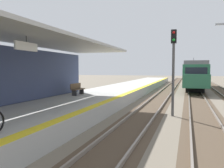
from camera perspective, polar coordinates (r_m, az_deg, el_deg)
name	(u,v)px	position (r m, az deg, el deg)	size (l,w,h in m)	color
station_platform	(91,101)	(17.12, -5.44, -4.34)	(5.00, 80.00, 0.91)	#A8A8A3
track_pair_nearest_platform	(156,102)	(19.85, 11.14, -4.46)	(2.34, 120.00, 0.16)	#4C3D2D
track_pair_middle	(199,104)	(19.71, 21.02, -4.69)	(2.34, 120.00, 0.16)	#4C3D2D
approaching_train	(194,74)	(35.39, 20.00, 2.37)	(2.93, 19.60, 4.76)	#286647
rail_signal_post	(173,63)	(14.09, 15.24, 5.02)	(0.32, 0.34, 5.20)	#4C4C4C
platform_bench	(77,89)	(17.37, -8.80, -1.18)	(0.45, 1.60, 0.88)	brown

